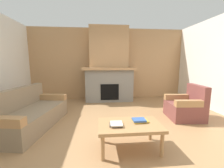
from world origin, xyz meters
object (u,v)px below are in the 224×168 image
Objects in this scene: couch at (30,114)px; armchair at (186,107)px; coffee_table at (130,127)px; fireplace at (109,69)px.

armchair is at bearing 2.47° from couch.
coffee_table is at bearing -145.87° from armchair.
coffee_table is (0.10, -3.15, -0.79)m from fireplace.
armchair is at bearing 34.13° from coffee_table.
fireplace is 2.83m from armchair.
fireplace is 3.25m from coffee_table.
fireplace is at bearing 132.15° from armchair.
couch and armchair have the same top height.
fireplace is 3.00m from couch.
armchair is at bearing -47.85° from fireplace.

